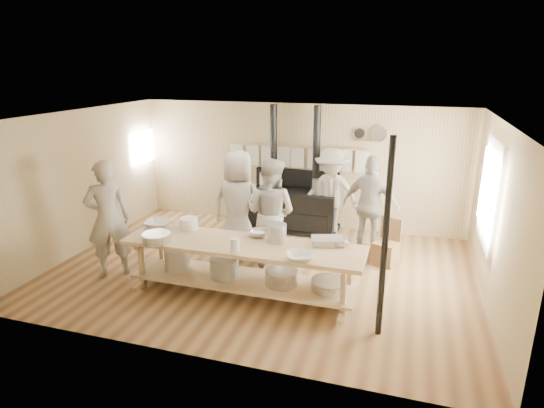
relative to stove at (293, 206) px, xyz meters
name	(u,v)px	position (x,y,z in m)	size (l,w,h in m)	color
ground	(262,270)	(0.01, -2.12, -0.52)	(7.00, 7.00, 0.00)	brown
room_shell	(261,178)	(0.01, -2.12, 1.10)	(7.00, 7.00, 7.00)	tan
window_right	(490,193)	(3.48, -1.52, 0.98)	(0.09, 1.50, 1.65)	beige
left_opening	(143,147)	(-3.44, -0.12, 1.08)	(0.00, 0.90, 0.90)	white
stove	(293,206)	(0.00, 0.00, 0.00)	(1.90, 0.75, 2.60)	black
towel_rail	(298,155)	(0.01, 0.28, 1.03)	(3.00, 0.04, 0.47)	tan
back_wall_shelf	(370,136)	(1.47, 0.32, 1.48)	(0.63, 0.14, 0.32)	tan
prep_table	(242,263)	(0.00, -3.02, 0.00)	(3.60, 0.90, 0.85)	tan
support_post	(385,241)	(2.06, -3.47, 0.78)	(0.08, 0.08, 2.60)	black
cook_far_left	(108,219)	(-2.33, -2.98, 0.45)	(0.71, 0.47, 1.95)	#9F988D
cook_left	(271,213)	(0.07, -1.84, 0.43)	(0.93, 0.72, 1.91)	#9F988D
cook_center	(238,206)	(-0.57, -1.71, 0.46)	(0.96, 0.63, 1.97)	#9F988D
cook_right	(371,206)	(1.66, -0.82, 0.40)	(1.08, 0.45, 1.84)	#9F988D
cook_by_window	(331,194)	(0.82, -0.20, 0.38)	(1.17, 0.67, 1.81)	#9F988D
chair	(386,251)	(2.00, -1.23, -0.28)	(0.49, 0.49, 0.82)	brown
bowl_white_a	(158,224)	(-1.54, -2.76, 0.38)	(0.42, 0.42, 0.10)	white
bowl_steel_a	(258,233)	(0.14, -2.69, 0.38)	(0.30, 0.30, 0.09)	silver
bowl_white_b	(300,257)	(0.96, -3.35, 0.38)	(0.38, 0.38, 0.09)	white
bowl_steel_b	(341,243)	(1.40, -2.69, 0.37)	(0.29, 0.29, 0.09)	silver
roasting_pan	(327,241)	(1.21, -2.69, 0.38)	(0.45, 0.30, 0.10)	#B2B2B7
mixing_bowl_large	(156,238)	(-1.23, -3.35, 0.40)	(0.42, 0.42, 0.14)	silver
bucket_galv	(277,233)	(0.47, -2.80, 0.46)	(0.29, 0.29, 0.27)	gray
deep_bowl_enamel	(189,223)	(-1.03, -2.69, 0.42)	(0.28, 0.28, 0.18)	white
pitcher	(235,245)	(0.02, -3.35, 0.43)	(0.13, 0.13, 0.20)	white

